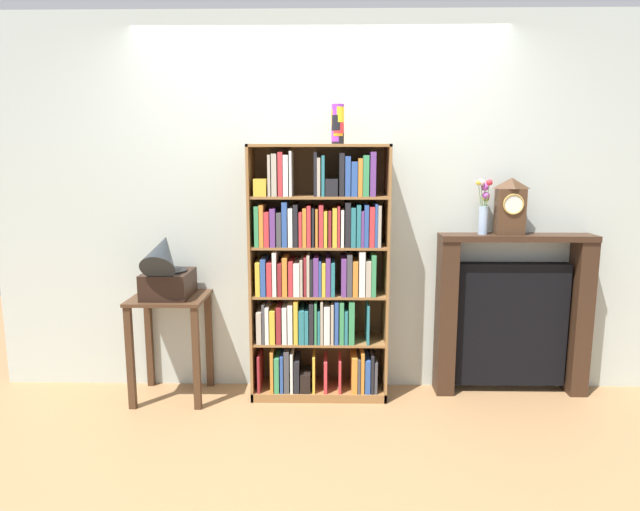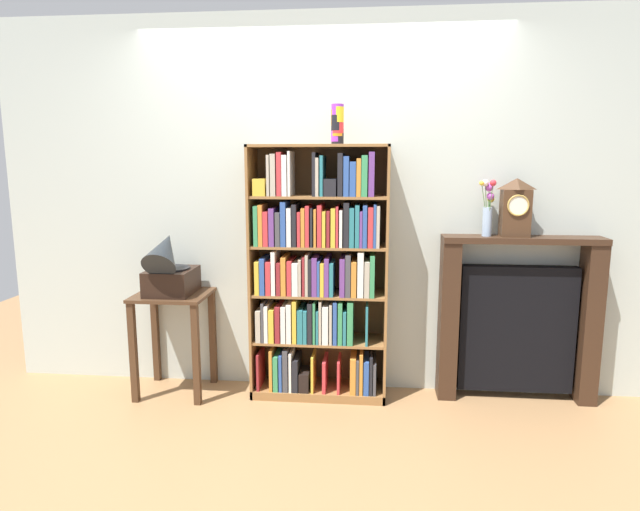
{
  "view_description": "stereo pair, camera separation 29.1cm",
  "coord_description": "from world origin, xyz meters",
  "px_view_note": "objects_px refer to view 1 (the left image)",
  "views": [
    {
      "loc": [
        0.07,
        -3.5,
        1.6
      ],
      "look_at": [
        0.01,
        0.09,
        0.99
      ],
      "focal_mm": 30.35,
      "sensor_mm": 36.0,
      "label": 1
    },
    {
      "loc": [
        0.36,
        -3.48,
        1.6
      ],
      "look_at": [
        0.01,
        0.09,
        0.99
      ],
      "focal_mm": 30.35,
      "sensor_mm": 36.0,
      "label": 2
    }
  ],
  "objects_px": {
    "side_table_left": "(170,325)",
    "mantel_clock": "(510,206)",
    "bookshelf": "(317,277)",
    "flower_vase": "(484,207)",
    "gramophone": "(166,270)",
    "cup_stack": "(338,125)",
    "fireplace_mantel": "(512,316)"
  },
  "relations": [
    {
      "from": "fireplace_mantel",
      "to": "flower_vase",
      "type": "distance_m",
      "value": 0.8
    },
    {
      "from": "cup_stack",
      "to": "side_table_left",
      "type": "relative_size",
      "value": 0.35
    },
    {
      "from": "gramophone",
      "to": "flower_vase",
      "type": "relative_size",
      "value": 1.33
    },
    {
      "from": "bookshelf",
      "to": "mantel_clock",
      "type": "relative_size",
      "value": 4.52
    },
    {
      "from": "side_table_left",
      "to": "flower_vase",
      "type": "distance_m",
      "value": 2.27
    },
    {
      "from": "fireplace_mantel",
      "to": "flower_vase",
      "type": "xyz_separation_m",
      "value": [
        -0.23,
        -0.01,
        0.76
      ]
    },
    {
      "from": "bookshelf",
      "to": "flower_vase",
      "type": "bearing_deg",
      "value": 3.66
    },
    {
      "from": "side_table_left",
      "to": "gramophone",
      "type": "height_order",
      "value": "gramophone"
    },
    {
      "from": "cup_stack",
      "to": "side_table_left",
      "type": "bearing_deg",
      "value": -178.08
    },
    {
      "from": "side_table_left",
      "to": "gramophone",
      "type": "distance_m",
      "value": 0.39
    },
    {
      "from": "cup_stack",
      "to": "flower_vase",
      "type": "height_order",
      "value": "cup_stack"
    },
    {
      "from": "bookshelf",
      "to": "side_table_left",
      "type": "distance_m",
      "value": 1.05
    },
    {
      "from": "bookshelf",
      "to": "side_table_left",
      "type": "height_order",
      "value": "bookshelf"
    },
    {
      "from": "flower_vase",
      "to": "fireplace_mantel",
      "type": "bearing_deg",
      "value": 2.99
    },
    {
      "from": "bookshelf",
      "to": "flower_vase",
      "type": "distance_m",
      "value": 1.22
    },
    {
      "from": "cup_stack",
      "to": "side_table_left",
      "type": "distance_m",
      "value": 1.75
    },
    {
      "from": "side_table_left",
      "to": "mantel_clock",
      "type": "distance_m",
      "value": 2.43
    },
    {
      "from": "cup_stack",
      "to": "gramophone",
      "type": "distance_m",
      "value": 1.48
    },
    {
      "from": "gramophone",
      "to": "mantel_clock",
      "type": "relative_size",
      "value": 1.3
    },
    {
      "from": "side_table_left",
      "to": "gramophone",
      "type": "relative_size",
      "value": 1.45
    },
    {
      "from": "bookshelf",
      "to": "fireplace_mantel",
      "type": "distance_m",
      "value": 1.39
    },
    {
      "from": "fireplace_mantel",
      "to": "mantel_clock",
      "type": "distance_m",
      "value": 0.77
    },
    {
      "from": "bookshelf",
      "to": "side_table_left",
      "type": "relative_size",
      "value": 2.4
    },
    {
      "from": "mantel_clock",
      "to": "flower_vase",
      "type": "distance_m",
      "value": 0.17
    },
    {
      "from": "side_table_left",
      "to": "flower_vase",
      "type": "relative_size",
      "value": 1.92
    },
    {
      "from": "flower_vase",
      "to": "gramophone",
      "type": "bearing_deg",
      "value": -175.43
    },
    {
      "from": "mantel_clock",
      "to": "cup_stack",
      "type": "bearing_deg",
      "value": -176.16
    },
    {
      "from": "gramophone",
      "to": "flower_vase",
      "type": "height_order",
      "value": "flower_vase"
    },
    {
      "from": "fireplace_mantel",
      "to": "mantel_clock",
      "type": "bearing_deg",
      "value": -162.37
    },
    {
      "from": "gramophone",
      "to": "fireplace_mantel",
      "type": "distance_m",
      "value": 2.39
    },
    {
      "from": "gramophone",
      "to": "side_table_left",
      "type": "bearing_deg",
      "value": 90.0
    },
    {
      "from": "gramophone",
      "to": "mantel_clock",
      "type": "xyz_separation_m",
      "value": [
        2.29,
        0.16,
        0.41
      ]
    }
  ]
}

